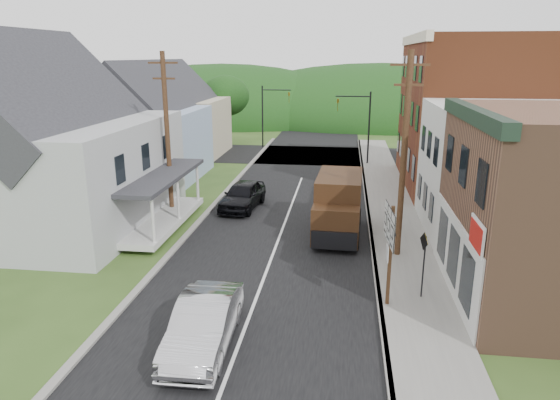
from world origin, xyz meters
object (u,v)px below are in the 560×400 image
(silver_sedan, at_px, (204,324))
(delivery_van, at_px, (338,206))
(warning_sign, at_px, (424,256))
(route_sign_cluster, at_px, (389,242))
(dark_sedan, at_px, (243,195))

(silver_sedan, height_order, delivery_van, delivery_van)
(delivery_van, distance_m, warning_sign, 7.43)
(silver_sedan, distance_m, warning_sign, 8.23)
(delivery_van, height_order, route_sign_cluster, route_sign_cluster)
(warning_sign, bearing_deg, silver_sedan, -164.27)
(delivery_van, relative_size, warning_sign, 2.17)
(silver_sedan, bearing_deg, dark_sedan, 95.38)
(delivery_van, height_order, warning_sign, delivery_van)
(silver_sedan, distance_m, dark_sedan, 14.74)
(silver_sedan, xyz_separation_m, route_sign_cluster, (5.77, 3.35, 1.75))
(warning_sign, bearing_deg, delivery_van, 101.40)
(dark_sedan, height_order, delivery_van, delivery_van)
(silver_sedan, height_order, route_sign_cluster, route_sign_cluster)
(delivery_van, relative_size, route_sign_cluster, 1.49)
(delivery_van, bearing_deg, silver_sedan, -107.41)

